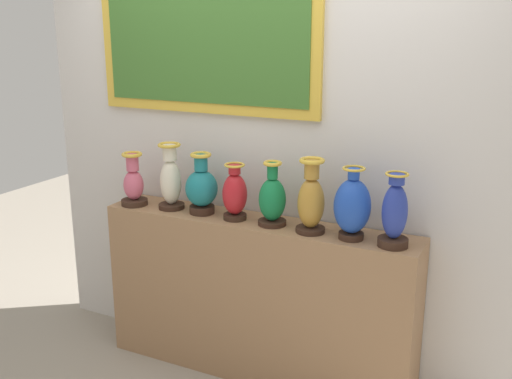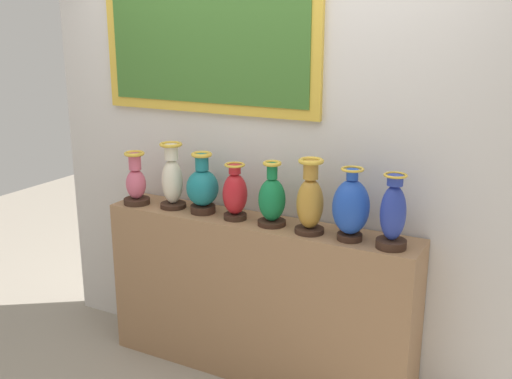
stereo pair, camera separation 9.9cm
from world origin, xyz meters
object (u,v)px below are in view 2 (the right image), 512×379
Objects in this scene: vase_ochre at (310,201)px; vase_sapphire at (351,207)px; vase_ivory at (172,179)px; vase_teal at (202,187)px; vase_crimson at (235,194)px; vase_emerald at (272,200)px; vase_rose at (136,182)px; vase_cobalt at (393,215)px.

vase_sapphire is at bearing -1.00° from vase_ochre.
vase_ivory is 0.21m from vase_teal.
vase_ivory is 0.44m from vase_crimson.
vase_sapphire is (1.12, -0.03, -0.00)m from vase_ivory.
vase_teal is at bearing 0.33° from vase_ivory.
vase_emerald is (0.66, -0.01, -0.03)m from vase_ivory.
vase_rose is at bearing -177.64° from vase_crimson.
vase_ivory is at bearing -179.67° from vase_teal.
vase_ochre is at bearing -2.27° from vase_teal.
vase_teal is 0.45m from vase_emerald.
vase_teal is at bearing 5.29° from vase_rose.
vase_crimson is (0.22, -0.01, -0.01)m from vase_teal.
vase_teal is at bearing 178.04° from vase_sapphire.
vase_emerald is at bearing -0.72° from vase_ivory.
vase_ochre is at bearing 0.75° from vase_rose.
vase_ivory is (0.24, 0.04, 0.04)m from vase_rose.
vase_ochre is (0.68, -0.03, 0.02)m from vase_teal.
vase_emerald is at bearing 177.27° from vase_cobalt.
vase_sapphire reaches higher than vase_cobalt.
vase_sapphire is (0.68, -0.02, 0.03)m from vase_crimson.
vase_teal is 0.90× the size of vase_ochre.
vase_teal is 0.68m from vase_ochre.
vase_sapphire reaches higher than vase_rose.
vase_sapphire is (0.91, -0.03, 0.02)m from vase_teal.
vase_ochre is at bearing 178.13° from vase_cobalt.
vase_ochre is at bearing 179.00° from vase_sapphire.
vase_sapphire reaches higher than vase_teal.
vase_rose is 1.58m from vase_cobalt.
vase_rose is 0.82× the size of vase_ivory.
vase_rose is 0.25m from vase_ivory.
vase_cobalt is at bearing -2.73° from vase_emerald.
vase_crimson is at bearing -178.90° from vase_emerald.
vase_teal is (0.21, 0.00, -0.02)m from vase_ivory.
vase_ochre is (0.46, -0.01, 0.03)m from vase_crimson.
vase_rose is 0.91× the size of vase_teal.
vase_ivory reaches higher than vase_sapphire.
vase_ivory is at bearing 178.34° from vase_ochre.
vase_teal is at bearing 177.88° from vase_cobalt.
vase_rose is 1.14m from vase_ochre.
vase_crimson is at bearing 2.36° from vase_rose.
vase_sapphire is at bearing 177.23° from vase_cobalt.
vase_ivory is 1.05× the size of vase_cobalt.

